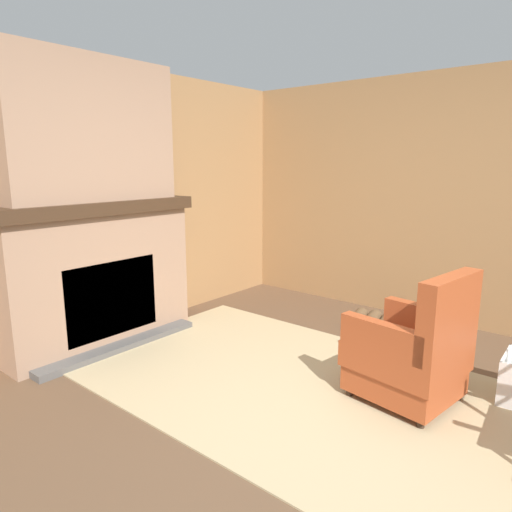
% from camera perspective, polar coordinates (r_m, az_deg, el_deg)
% --- Properties ---
extents(ground_plane, '(14.00, 14.00, 0.00)m').
position_cam_1_polar(ground_plane, '(2.98, 8.96, -21.71)').
color(ground_plane, brown).
extents(wood_panel_wall_left, '(0.06, 5.69, 2.51)m').
position_cam_1_polar(wood_panel_wall_left, '(4.40, -20.84, 5.96)').
color(wood_panel_wall_left, '#9E7247').
rests_on(wood_panel_wall_left, ground).
extents(wood_panel_wall_back, '(5.69, 0.09, 2.51)m').
position_cam_1_polar(wood_panel_wall_back, '(4.91, 25.42, 6.11)').
color(wood_panel_wall_back, '#9E7247').
rests_on(wood_panel_wall_back, ground).
extents(fireplace_hearth, '(0.57, 1.82, 1.30)m').
position_cam_1_polar(fireplace_hearth, '(4.31, -18.79, -2.24)').
color(fireplace_hearth, '#9E7A60').
rests_on(fireplace_hearth, ground).
extents(chimney_breast, '(0.32, 1.52, 1.19)m').
position_cam_1_polar(chimney_breast, '(4.21, -20.02, 14.57)').
color(chimney_breast, '#9E7A60').
rests_on(chimney_breast, fireplace_hearth).
extents(area_rug, '(3.86, 2.07, 0.01)m').
position_cam_1_polar(area_rug, '(3.47, 7.80, -16.50)').
color(area_rug, tan).
rests_on(area_rug, ground).
extents(armchair, '(0.76, 0.72, 0.95)m').
position_cam_1_polar(armchair, '(3.36, 18.89, -11.56)').
color(armchair, '#A84723').
rests_on(armchair, ground).
extents(firewood_stack, '(0.49, 0.43, 0.14)m').
position_cam_1_polar(firewood_stack, '(4.78, 14.27, -7.87)').
color(firewood_stack, brown).
rests_on(firewood_stack, ground).
extents(oil_lamp_vase, '(0.09, 0.09, 0.26)m').
position_cam_1_polar(oil_lamp_vase, '(4.01, -25.82, 7.09)').
color(oil_lamp_vase, '#47708E').
rests_on(oil_lamp_vase, fireplace_hearth).
extents(storage_case, '(0.16, 0.26, 0.12)m').
position_cam_1_polar(storage_case, '(4.36, -17.28, 7.60)').
color(storage_case, brown).
rests_on(storage_case, fireplace_hearth).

